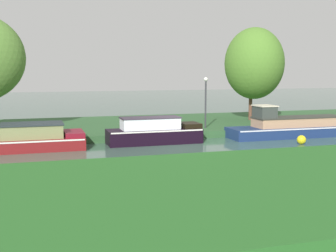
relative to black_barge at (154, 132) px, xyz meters
The scene contains 10 objects.
ground_plane 1.78m from the black_barge, 45.97° to the right, with size 120.00×120.00×0.00m, color #3D5D4D.
riverbank_far 5.93m from the black_barge, 78.69° to the left, with size 72.00×10.00×0.40m, color #2E562F.
riverbank_near 10.27m from the black_barge, 83.51° to the right, with size 72.00×10.00×0.40m, color #255E22.
black_barge is the anchor object (origin of this frame).
navy_narrowboat 8.61m from the black_barge, ahead, with size 8.29×1.96×1.88m.
maroon_cruiser 6.21m from the black_barge, behind, with size 5.17×2.36×1.29m.
willow_tree_centre 10.48m from the black_barge, 30.91° to the left, with size 3.90×4.54×6.34m.
lamp_post 4.72m from the black_barge, 30.67° to the left, with size 0.24×0.24×3.04m.
mooring_post_near 1.53m from the black_barge, 113.23° to the left, with size 0.18×0.18×0.50m, color brown.
channel_buoy 7.76m from the black_barge, 18.93° to the right, with size 0.47×0.47×0.47m, color yellow.
Camera 1 is at (-7.32, -21.59, 3.91)m, focal length 48.03 mm.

